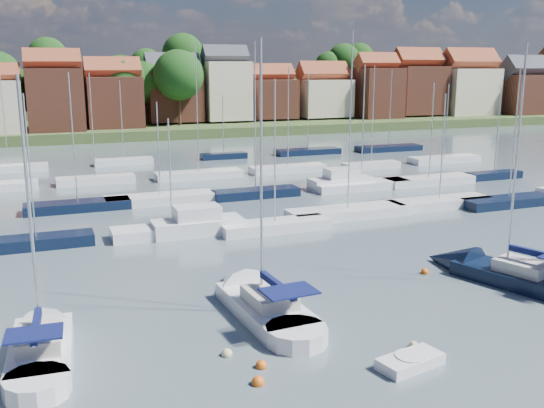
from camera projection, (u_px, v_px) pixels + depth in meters
name	position (u px, v px, depth m)	size (l,w,h in m)	color
ground	(200.00, 184.00, 67.47)	(260.00, 260.00, 0.00)	#495B63
sailboat_left	(43.00, 343.00, 27.87)	(3.21, 10.05, 13.55)	silver
sailboat_centre	(256.00, 301.00, 32.93)	(3.71, 11.50, 15.41)	silver
sailboat_navy	(494.00, 273.00, 37.40)	(6.45, 11.35, 15.29)	black
tender	(410.00, 362.00, 26.34)	(3.20, 1.97, 0.64)	silver
buoy_b	(258.00, 384.00, 24.92)	(0.54, 0.54, 0.54)	#D85914
buoy_c	(227.00, 356.00, 27.41)	(0.49, 0.49, 0.49)	beige
buoy_d	(414.00, 347.00, 28.23)	(0.41, 0.41, 0.41)	beige
buoy_e	(425.00, 274.00, 38.31)	(0.50, 0.50, 0.50)	#D85914
buoy_g	(530.00, 265.00, 39.87)	(0.47, 0.47, 0.47)	beige
buoy_h	(261.00, 368.00, 26.33)	(0.51, 0.51, 0.51)	#D85914
marina_field	(229.00, 187.00, 63.62)	(79.62, 41.41, 15.93)	silver
far_shore_town	(117.00, 100.00, 151.65)	(212.46, 90.00, 22.27)	#3A4C26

